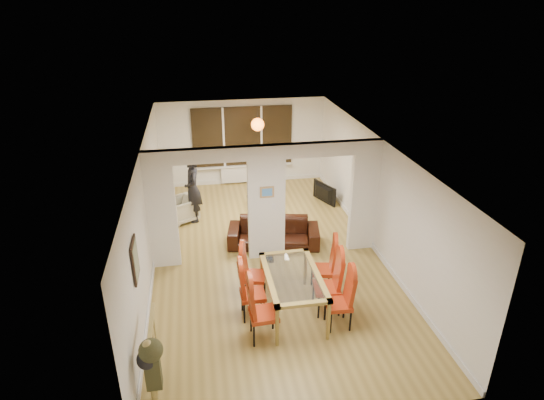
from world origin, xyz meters
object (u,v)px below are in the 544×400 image
object	(u,v)px
dining_table	(293,293)
dining_chair_lc	(254,272)
dining_chair_rb	(327,284)
television	(322,193)
armchair	(182,209)
dining_chair_rc	(324,266)
bowl	(267,197)
sofa	(274,233)
coffee_table	(265,201)
bottle	(273,191)
person	(193,189)
dining_chair_la	(264,310)
dining_chair_lb	(253,291)
dining_chair_ra	(339,300)

from	to	relation	value
dining_table	dining_chair_lc	size ratio (longest dim) A/B	1.59
dining_chair_rb	television	distance (m)	4.88
dining_table	armchair	bearing A→B (deg)	115.87
dining_chair_rb	dining_chair_rc	distance (m)	0.65
bowl	sofa	bearing A→B (deg)	-95.01
dining_table	coffee_table	distance (m)	4.79
bottle	coffee_table	bearing A→B (deg)	-166.17
coffee_table	armchair	bearing A→B (deg)	-165.32
person	bottle	world-z (taller)	person
person	dining_chair_rb	bearing A→B (deg)	22.24
dining_chair_la	armchair	bearing A→B (deg)	103.67
dining_table	dining_chair_lc	world-z (taller)	dining_chair_lc
dining_chair_lb	sofa	bearing A→B (deg)	71.00
dining_chair_la	sofa	world-z (taller)	dining_chair_la
dining_table	sofa	size ratio (longest dim) A/B	0.82
dining_chair_ra	dining_chair_rb	size ratio (longest dim) A/B	0.93
dining_chair_lc	dining_chair_ra	distance (m)	1.73
dining_chair_lc	coffee_table	bearing A→B (deg)	92.92
bottle	dining_chair_lc	bearing A→B (deg)	-104.79
dining_chair_lc	bottle	xyz separation A→B (m)	(1.12, 4.24, -0.17)
dining_chair_lc	sofa	distance (m)	2.09
dining_chair_lc	dining_chair_rc	size ratio (longest dim) A/B	1.00
dining_chair_ra	bottle	size ratio (longest dim) A/B	3.55
person	dining_chair_lb	bearing A→B (deg)	6.54
dining_table	bottle	world-z (taller)	dining_table
dining_table	dining_chair_la	xyz separation A→B (m)	(-0.63, -0.59, 0.18)
dining_table	bowl	xyz separation A→B (m)	(0.29, 4.73, -0.16)
armchair	coffee_table	size ratio (longest dim) A/B	0.72
person	television	bearing A→B (deg)	91.37
dining_table	dining_chair_la	distance (m)	0.88
dining_table	television	world-z (taller)	dining_table
dining_chair_lb	person	bearing A→B (deg)	102.51
dining_chair_la	dining_chair_rc	distance (m)	1.80
dining_chair_lc	bottle	distance (m)	4.39
dining_table	dining_chair_la	world-z (taller)	dining_chair_la
dining_table	dining_chair_ra	world-z (taller)	dining_chair_ra
sofa	person	xyz separation A→B (m)	(-1.80, 1.61, 0.57)
sofa	bowl	bearing A→B (deg)	95.65
dining_chair_rb	coffee_table	bearing A→B (deg)	100.95
dining_chair_lc	television	size ratio (longest dim) A/B	1.15
sofa	armchair	xyz separation A→B (m)	(-2.13, 1.65, 0.01)
dining_chair_lb	television	size ratio (longest dim) A/B	1.15
television	coffee_table	world-z (taller)	television
dining_chair_rb	bottle	size ratio (longest dim) A/B	3.81
dining_chair_rb	sofa	bearing A→B (deg)	107.89
dining_chair_ra	dining_chair_lc	bearing A→B (deg)	144.55
dining_chair_rc	bowl	world-z (taller)	dining_chair_rc
dining_chair_lb	armchair	world-z (taller)	dining_chair_lb
dining_chair_ra	bottle	world-z (taller)	dining_chair_ra
bottle	bowl	size ratio (longest dim) A/B	1.32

